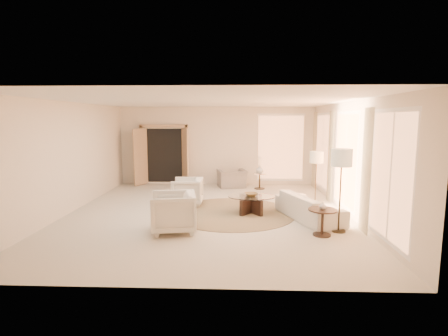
{
  "coord_description": "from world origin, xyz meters",
  "views": [
    {
      "loc": [
        0.75,
        -8.61,
        2.37
      ],
      "look_at": [
        0.4,
        0.4,
        1.1
      ],
      "focal_mm": 28.0,
      "sensor_mm": 36.0,
      "label": 1
    }
  ],
  "objects_px": {
    "sofa": "(309,207)",
    "coffee_table": "(251,202)",
    "floor_lamp_far": "(342,162)",
    "accent_chair": "(232,176)",
    "side_vase": "(260,169)",
    "end_vase": "(323,206)",
    "armchair_right": "(173,210)",
    "armchair_left": "(187,190)",
    "floor_lamp_near": "(317,160)",
    "bowl": "(251,195)",
    "side_table": "(260,179)",
    "end_table": "(322,218)"
  },
  "relations": [
    {
      "from": "sofa",
      "to": "coffee_table",
      "type": "xyz_separation_m",
      "value": [
        -1.35,
        0.49,
        -0.02
      ]
    },
    {
      "from": "floor_lamp_far",
      "to": "accent_chair",
      "type": "bearing_deg",
      "value": 116.12
    },
    {
      "from": "sofa",
      "to": "side_vase",
      "type": "xyz_separation_m",
      "value": [
        -0.94,
        3.59,
        0.38
      ]
    },
    {
      "from": "end_vase",
      "to": "sofa",
      "type": "bearing_deg",
      "value": 91.53
    },
    {
      "from": "armchair_right",
      "to": "floor_lamp_far",
      "type": "bearing_deg",
      "value": 82.17
    },
    {
      "from": "armchair_left",
      "to": "coffee_table",
      "type": "bearing_deg",
      "value": 64.69
    },
    {
      "from": "floor_lamp_far",
      "to": "end_vase",
      "type": "bearing_deg",
      "value": -146.86
    },
    {
      "from": "armchair_left",
      "to": "coffee_table",
      "type": "distance_m",
      "value": 1.92
    },
    {
      "from": "floor_lamp_near",
      "to": "bowl",
      "type": "relative_size",
      "value": 4.5
    },
    {
      "from": "sofa",
      "to": "floor_lamp_far",
      "type": "bearing_deg",
      "value": -174.35
    },
    {
      "from": "end_vase",
      "to": "side_vase",
      "type": "height_order",
      "value": "side_vase"
    },
    {
      "from": "coffee_table",
      "to": "end_vase",
      "type": "bearing_deg",
      "value": -50.57
    },
    {
      "from": "side_table",
      "to": "end_vase",
      "type": "distance_m",
      "value": 4.9
    },
    {
      "from": "armchair_right",
      "to": "floor_lamp_near",
      "type": "distance_m",
      "value": 4.32
    },
    {
      "from": "armchair_right",
      "to": "armchair_left",
      "type": "bearing_deg",
      "value": 170.93
    },
    {
      "from": "coffee_table",
      "to": "end_table",
      "type": "relative_size",
      "value": 2.09
    },
    {
      "from": "floor_lamp_far",
      "to": "end_vase",
      "type": "xyz_separation_m",
      "value": [
        -0.41,
        -0.27,
        -0.87
      ]
    },
    {
      "from": "accent_chair",
      "to": "side_table",
      "type": "bearing_deg",
      "value": 151.01
    },
    {
      "from": "side_table",
      "to": "floor_lamp_far",
      "type": "distance_m",
      "value": 4.87
    },
    {
      "from": "bowl",
      "to": "side_vase",
      "type": "xyz_separation_m",
      "value": [
        0.41,
        3.11,
        0.2
      ]
    },
    {
      "from": "armchair_left",
      "to": "armchair_right",
      "type": "relative_size",
      "value": 0.89
    },
    {
      "from": "armchair_left",
      "to": "end_vase",
      "type": "xyz_separation_m",
      "value": [
        3.12,
        -2.48,
        0.21
      ]
    },
    {
      "from": "sofa",
      "to": "armchair_right",
      "type": "bearing_deg",
      "value": 89.18
    },
    {
      "from": "sofa",
      "to": "floor_lamp_far",
      "type": "distance_m",
      "value": 1.58
    },
    {
      "from": "accent_chair",
      "to": "floor_lamp_near",
      "type": "relative_size",
      "value": 0.63
    },
    {
      "from": "accent_chair",
      "to": "bowl",
      "type": "xyz_separation_m",
      "value": [
        0.54,
        -3.36,
        0.06
      ]
    },
    {
      "from": "sofa",
      "to": "armchair_left",
      "type": "bearing_deg",
      "value": 47.49
    },
    {
      "from": "floor_lamp_far",
      "to": "side_vase",
      "type": "height_order",
      "value": "floor_lamp_far"
    },
    {
      "from": "coffee_table",
      "to": "floor_lamp_near",
      "type": "bearing_deg",
      "value": 25.34
    },
    {
      "from": "end_vase",
      "to": "armchair_right",
      "type": "bearing_deg",
      "value": 177.43
    },
    {
      "from": "side_table",
      "to": "bowl",
      "type": "distance_m",
      "value": 3.14
    },
    {
      "from": "armchair_right",
      "to": "floor_lamp_far",
      "type": "xyz_separation_m",
      "value": [
        3.5,
        0.13,
        1.03
      ]
    },
    {
      "from": "accent_chair",
      "to": "floor_lamp_near",
      "type": "xyz_separation_m",
      "value": [
        2.34,
        -2.5,
        0.86
      ]
    },
    {
      "from": "end_table",
      "to": "floor_lamp_far",
      "type": "distance_m",
      "value": 1.22
    },
    {
      "from": "floor_lamp_near",
      "to": "floor_lamp_far",
      "type": "distance_m",
      "value": 2.28
    },
    {
      "from": "bowl",
      "to": "armchair_left",
      "type": "bearing_deg",
      "value": 155.34
    },
    {
      "from": "coffee_table",
      "to": "end_table",
      "type": "distance_m",
      "value": 2.18
    },
    {
      "from": "end_table",
      "to": "end_vase",
      "type": "bearing_deg",
      "value": 0.0
    },
    {
      "from": "accent_chair",
      "to": "side_vase",
      "type": "xyz_separation_m",
      "value": [
        0.95,
        -0.25,
        0.26
      ]
    },
    {
      "from": "side_table",
      "to": "end_vase",
      "type": "bearing_deg",
      "value": -78.48
    },
    {
      "from": "armchair_left",
      "to": "bowl",
      "type": "relative_size",
      "value": 2.47
    },
    {
      "from": "side_table",
      "to": "floor_lamp_far",
      "type": "relative_size",
      "value": 0.31
    },
    {
      "from": "armchair_left",
      "to": "accent_chair",
      "type": "xyz_separation_m",
      "value": [
        1.2,
        2.56,
        0.0
      ]
    },
    {
      "from": "sofa",
      "to": "end_table",
      "type": "distance_m",
      "value": 1.2
    },
    {
      "from": "accent_chair",
      "to": "end_table",
      "type": "bearing_deg",
      "value": 96.47
    },
    {
      "from": "bowl",
      "to": "armchair_right",
      "type": "bearing_deg",
      "value": -137.74
    },
    {
      "from": "end_table",
      "to": "bowl",
      "type": "relative_size",
      "value": 1.76
    },
    {
      "from": "coffee_table",
      "to": "bowl",
      "type": "height_order",
      "value": "bowl"
    },
    {
      "from": "floor_lamp_near",
      "to": "bowl",
      "type": "distance_m",
      "value": 2.14
    },
    {
      "from": "armchair_right",
      "to": "side_table",
      "type": "xyz_separation_m",
      "value": [
        2.11,
        4.65,
        -0.14
      ]
    }
  ]
}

